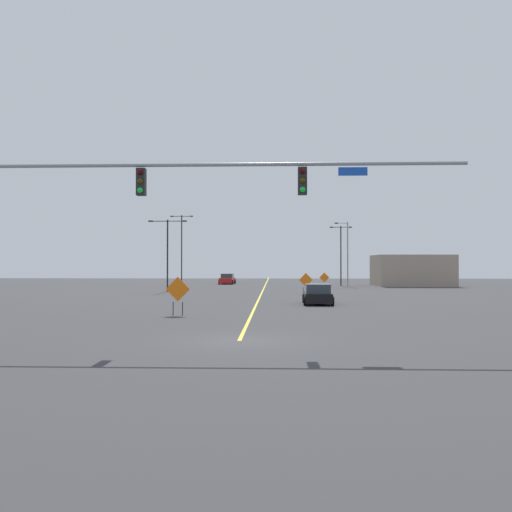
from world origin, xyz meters
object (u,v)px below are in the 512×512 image
object	(u,v)px
street_lamp_near_right	(168,248)
construction_sign_median_far	(306,281)
traffic_signal_assembly	(151,195)
car_black_approaching	(318,295)
car_red_far	(227,279)
street_lamp_far_left	(182,245)
construction_sign_median_near	(178,291)
construction_sign_right_shoulder	(324,278)
street_lamp_near_left	(341,251)
street_lamp_mid_right	(347,251)

from	to	relation	value
street_lamp_near_right	construction_sign_median_far	world-z (taller)	street_lamp_near_right
construction_sign_median_far	traffic_signal_assembly	bearing A→B (deg)	-104.08
car_black_approaching	car_red_far	world-z (taller)	car_red_far
traffic_signal_assembly	car_black_approaching	world-z (taller)	traffic_signal_assembly
traffic_signal_assembly	street_lamp_far_left	distance (m)	54.25
traffic_signal_assembly	construction_sign_median_near	xyz separation A→B (m)	(-0.77, 9.81, -4.19)
street_lamp_far_left	car_red_far	xyz separation A→B (m)	(6.25, 2.42, -4.97)
street_lamp_near_right	car_black_approaching	size ratio (longest dim) A/B	1.81
street_lamp_near_right	construction_sign_median_near	distance (m)	26.03
construction_sign_right_shoulder	car_black_approaching	xyz separation A→B (m)	(-2.65, -23.26, -0.52)
street_lamp_near_left	construction_sign_median_far	world-z (taller)	street_lamp_near_left
car_black_approaching	car_red_far	bearing A→B (deg)	104.93
street_lamp_mid_right	street_lamp_far_left	bearing A→B (deg)	168.22
construction_sign_right_shoulder	construction_sign_median_near	bearing A→B (deg)	-109.56
street_lamp_near_right	car_red_far	world-z (taller)	street_lamp_near_right
street_lamp_far_left	construction_sign_right_shoulder	size ratio (longest dim) A/B	5.12
traffic_signal_assembly	street_lamp_near_right	size ratio (longest dim) A/B	2.46
street_lamp_near_left	construction_sign_median_near	bearing A→B (deg)	-109.47
traffic_signal_assembly	construction_sign_median_far	distance (m)	32.11
construction_sign_right_shoulder	street_lamp_far_left	bearing A→B (deg)	147.66
construction_sign_right_shoulder	car_red_far	bearing A→B (deg)	131.38
car_red_far	street_lamp_near_right	bearing A→B (deg)	-101.84
street_lamp_far_left	construction_sign_median_far	xyz separation A→B (m)	(16.17, -22.72, -4.37)
street_lamp_near_right	street_lamp_far_left	bearing A→B (deg)	95.66
street_lamp_mid_right	construction_sign_right_shoulder	xyz separation A→B (m)	(-3.61, -7.30, -3.40)
construction_sign_right_shoulder	street_lamp_near_left	bearing A→B (deg)	70.87
street_lamp_far_left	street_lamp_near_left	size ratio (longest dim) A/B	1.23
car_black_approaching	construction_sign_right_shoulder	bearing A→B (deg)	83.49
street_lamp_near_left	construction_sign_median_near	size ratio (longest dim) A/B	3.63
street_lamp_mid_right	car_red_far	distance (m)	18.22
construction_sign_median_far	car_black_approaching	bearing A→B (deg)	-89.43
car_black_approaching	car_red_far	distance (m)	38.99
street_lamp_near_right	construction_sign_median_far	size ratio (longest dim) A/B	3.71
traffic_signal_assembly	construction_sign_right_shoulder	bearing A→B (deg)	75.81
street_lamp_far_left	car_black_approaching	xyz separation A→B (m)	(16.30, -35.25, -4.96)
car_black_approaching	street_lamp_mid_right	bearing A→B (deg)	78.42
street_lamp_near_right	street_lamp_far_left	size ratio (longest dim) A/B	0.77
traffic_signal_assembly	street_lamp_mid_right	world-z (taller)	street_lamp_mid_right
street_lamp_near_left	car_red_far	distance (m)	17.19
street_lamp_mid_right	street_lamp_near_left	distance (m)	1.53
street_lamp_near_left	car_black_approaching	world-z (taller)	street_lamp_near_left
traffic_signal_assembly	construction_sign_median_far	size ratio (longest dim) A/B	9.12
street_lamp_far_left	street_lamp_near_left	distance (m)	22.24
street_lamp_near_left	car_black_approaching	distance (m)	32.71
car_red_far	construction_sign_median_near	bearing A→B (deg)	-88.26
construction_sign_median_far	construction_sign_right_shoulder	xyz separation A→B (m)	(2.78, 10.73, -0.07)
street_lamp_near_left	street_lamp_near_right	bearing A→B (deg)	-142.72
street_lamp_near_left	construction_sign_median_far	xyz separation A→B (m)	(-5.80, -19.44, -3.40)
car_black_approaching	street_lamp_far_left	bearing A→B (deg)	114.81
street_lamp_far_left	construction_sign_right_shoulder	distance (m)	22.86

